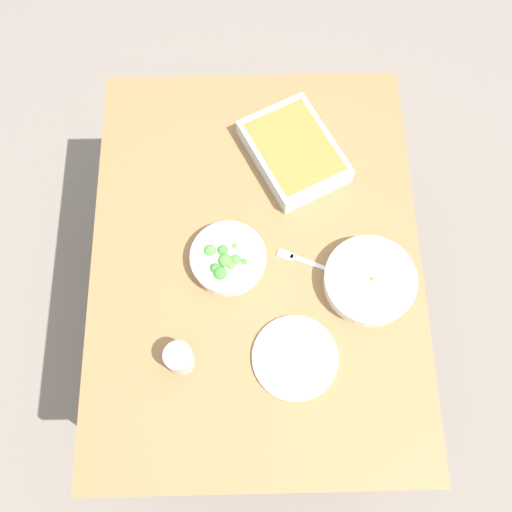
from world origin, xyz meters
name	(u,v)px	position (x,y,z in m)	size (l,w,h in m)	color
ground_plane	(256,321)	(0.00, 0.00, 0.00)	(6.00, 6.00, 0.00)	slate
dining_table	(256,267)	(0.00, 0.00, 0.65)	(1.20, 0.90, 0.74)	olive
stew_bowl	(370,281)	(0.09, 0.30, 0.77)	(0.24, 0.24, 0.06)	white
broccoli_bowl	(228,259)	(0.02, -0.08, 0.77)	(0.21, 0.21, 0.07)	white
baking_dish	(294,151)	(-0.31, 0.12, 0.77)	(0.37, 0.33, 0.06)	silver
drink_cup	(180,358)	(0.28, -0.20, 0.78)	(0.07, 0.07, 0.08)	#B2BCC6
side_plate	(295,358)	(0.28, 0.09, 0.75)	(0.22, 0.22, 0.01)	white
spoon_by_stew	(354,291)	(0.11, 0.26, 0.74)	(0.10, 0.16, 0.01)	silver
fork_on_table	(303,261)	(0.02, 0.13, 0.74)	(0.08, 0.17, 0.01)	silver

